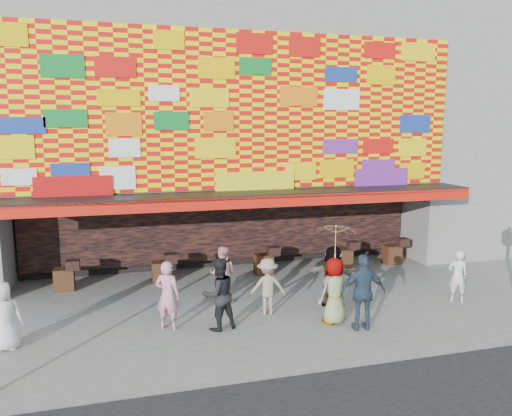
{
  "coord_description": "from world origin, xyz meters",
  "views": [
    {
      "loc": [
        -3.73,
        -11.47,
        5.07
      ],
      "look_at": [
        0.01,
        2.0,
        2.78
      ],
      "focal_mm": 35.0,
      "sensor_mm": 36.0,
      "label": 1
    }
  ],
  "objects_px": {
    "ped_d": "(267,286)",
    "ped_e": "(363,292)",
    "ped_g": "(334,291)",
    "ped_b": "(168,295)",
    "ped_i": "(222,274)",
    "parasol": "(336,242)",
    "ped_h": "(458,276)",
    "ped_c": "(219,294)",
    "ped_f": "(333,276)",
    "ped_a": "(4,316)"
  },
  "relations": [
    {
      "from": "ped_a",
      "to": "ped_h",
      "type": "xyz_separation_m",
      "value": [
        12.07,
        -0.02,
        -0.03
      ]
    },
    {
      "from": "ped_a",
      "to": "ped_c",
      "type": "relative_size",
      "value": 0.87
    },
    {
      "from": "ped_f",
      "to": "ped_h",
      "type": "relative_size",
      "value": 1.15
    },
    {
      "from": "parasol",
      "to": "ped_e",
      "type": "bearing_deg",
      "value": -48.44
    },
    {
      "from": "ped_i",
      "to": "ped_c",
      "type": "bearing_deg",
      "value": 97.58
    },
    {
      "from": "ped_d",
      "to": "ped_e",
      "type": "xyz_separation_m",
      "value": [
        2.0,
        -1.67,
        0.2
      ]
    },
    {
      "from": "ped_d",
      "to": "ped_g",
      "type": "height_order",
      "value": "ped_g"
    },
    {
      "from": "ped_f",
      "to": "ped_i",
      "type": "xyz_separation_m",
      "value": [
        -2.95,
        1.21,
        -0.06
      ]
    },
    {
      "from": "ped_a",
      "to": "ped_b",
      "type": "relative_size",
      "value": 0.91
    },
    {
      "from": "ped_b",
      "to": "ped_f",
      "type": "distance_m",
      "value": 4.7
    },
    {
      "from": "ped_f",
      "to": "ped_d",
      "type": "bearing_deg",
      "value": 41.71
    },
    {
      "from": "parasol",
      "to": "ped_g",
      "type": "bearing_deg",
      "value": 0.0
    },
    {
      "from": "ped_d",
      "to": "ped_e",
      "type": "distance_m",
      "value": 2.62
    },
    {
      "from": "ped_g",
      "to": "parasol",
      "type": "xyz_separation_m",
      "value": [
        0.0,
        0.0,
        1.29
      ]
    },
    {
      "from": "ped_i",
      "to": "ped_d",
      "type": "bearing_deg",
      "value": 149.13
    },
    {
      "from": "ped_c",
      "to": "ped_i",
      "type": "height_order",
      "value": "ped_c"
    },
    {
      "from": "ped_d",
      "to": "ped_h",
      "type": "xyz_separation_m",
      "value": [
        5.64,
        -0.55,
        -0.0
      ]
    },
    {
      "from": "ped_h",
      "to": "parasol",
      "type": "height_order",
      "value": "parasol"
    },
    {
      "from": "ped_d",
      "to": "parasol",
      "type": "distance_m",
      "value": 2.3
    },
    {
      "from": "ped_h",
      "to": "ped_i",
      "type": "relative_size",
      "value": 0.93
    },
    {
      "from": "ped_e",
      "to": "parasol",
      "type": "distance_m",
      "value": 1.42
    },
    {
      "from": "ped_b",
      "to": "ped_i",
      "type": "xyz_separation_m",
      "value": [
        1.73,
        1.6,
        -0.06
      ]
    },
    {
      "from": "ped_c",
      "to": "ped_e",
      "type": "distance_m",
      "value": 3.63
    },
    {
      "from": "ped_h",
      "to": "ped_b",
      "type": "bearing_deg",
      "value": 21.6
    },
    {
      "from": "ped_h",
      "to": "parasol",
      "type": "xyz_separation_m",
      "value": [
        -4.15,
        -0.54,
        1.39
      ]
    },
    {
      "from": "ped_a",
      "to": "ped_b",
      "type": "distance_m",
      "value": 3.73
    },
    {
      "from": "ped_a",
      "to": "ped_d",
      "type": "relative_size",
      "value": 1.03
    },
    {
      "from": "ped_a",
      "to": "ped_c",
      "type": "height_order",
      "value": "ped_c"
    },
    {
      "from": "ped_e",
      "to": "ped_b",
      "type": "bearing_deg",
      "value": -8.69
    },
    {
      "from": "ped_c",
      "to": "ped_g",
      "type": "distance_m",
      "value": 2.99
    },
    {
      "from": "ped_i",
      "to": "ped_e",
      "type": "bearing_deg",
      "value": 157.06
    },
    {
      "from": "ped_d",
      "to": "ped_e",
      "type": "height_order",
      "value": "ped_e"
    },
    {
      "from": "ped_i",
      "to": "parasol",
      "type": "distance_m",
      "value": 3.68
    },
    {
      "from": "ped_e",
      "to": "ped_f",
      "type": "distance_m",
      "value": 1.75
    },
    {
      "from": "ped_a",
      "to": "ped_e",
      "type": "height_order",
      "value": "ped_e"
    },
    {
      "from": "ped_h",
      "to": "ped_i",
      "type": "distance_m",
      "value": 6.87
    },
    {
      "from": "ped_b",
      "to": "ped_e",
      "type": "distance_m",
      "value": 4.91
    },
    {
      "from": "ped_b",
      "to": "ped_g",
      "type": "bearing_deg",
      "value": -162.08
    },
    {
      "from": "ped_a",
      "to": "ped_c",
      "type": "bearing_deg",
      "value": 171.83
    },
    {
      "from": "ped_e",
      "to": "parasol",
      "type": "xyz_separation_m",
      "value": [
        -0.52,
        0.59,
        1.19
      ]
    },
    {
      "from": "ped_e",
      "to": "ped_g",
      "type": "xyz_separation_m",
      "value": [
        -0.52,
        0.59,
        -0.1
      ]
    },
    {
      "from": "ped_d",
      "to": "parasol",
      "type": "xyz_separation_m",
      "value": [
        1.48,
        -1.09,
        1.39
      ]
    },
    {
      "from": "parasol",
      "to": "ped_c",
      "type": "bearing_deg",
      "value": 172.2
    },
    {
      "from": "ped_c",
      "to": "ped_f",
      "type": "xyz_separation_m",
      "value": [
        3.45,
        0.75,
        -0.04
      ]
    },
    {
      "from": "ped_h",
      "to": "ped_i",
      "type": "height_order",
      "value": "ped_i"
    },
    {
      "from": "ped_d",
      "to": "parasol",
      "type": "bearing_deg",
      "value": 148.71
    },
    {
      "from": "ped_e",
      "to": "ped_h",
      "type": "bearing_deg",
      "value": -155.42
    },
    {
      "from": "ped_c",
      "to": "parasol",
      "type": "xyz_separation_m",
      "value": [
        2.97,
        -0.41,
        1.24
      ]
    },
    {
      "from": "ped_a",
      "to": "ped_i",
      "type": "relative_size",
      "value": 0.97
    },
    {
      "from": "ped_d",
      "to": "ped_h",
      "type": "height_order",
      "value": "ped_d"
    }
  ]
}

